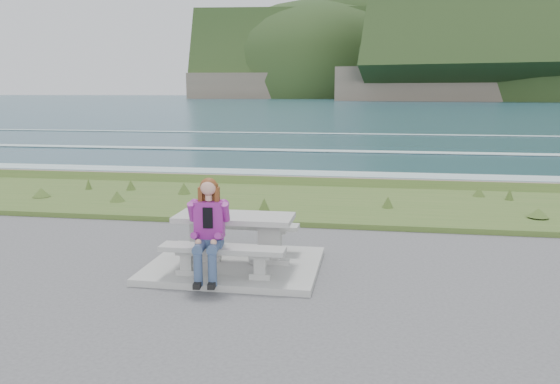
{
  "coord_description": "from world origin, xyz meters",
  "views": [
    {
      "loc": [
        2.03,
        -7.92,
        2.7
      ],
      "look_at": [
        0.51,
        1.2,
        1.01
      ],
      "focal_mm": 35.0,
      "sensor_mm": 36.0,
      "label": 1
    }
  ],
  "objects_px": {
    "picnic_table": "(234,226)",
    "seated_woman": "(208,243)",
    "bench_landward": "(223,253)",
    "bench_seaward": "(245,229)"
  },
  "relations": [
    {
      "from": "bench_landward",
      "to": "bench_seaward",
      "type": "distance_m",
      "value": 1.4
    },
    {
      "from": "picnic_table",
      "to": "bench_seaward",
      "type": "xyz_separation_m",
      "value": [
        0.0,
        0.7,
        -0.23
      ]
    },
    {
      "from": "picnic_table",
      "to": "bench_seaward",
      "type": "distance_m",
      "value": 0.74
    },
    {
      "from": "bench_landward",
      "to": "bench_seaward",
      "type": "height_order",
      "value": "same"
    },
    {
      "from": "bench_seaward",
      "to": "seated_woman",
      "type": "distance_m",
      "value": 1.55
    },
    {
      "from": "picnic_table",
      "to": "seated_woman",
      "type": "relative_size",
      "value": 1.26
    },
    {
      "from": "bench_seaward",
      "to": "picnic_table",
      "type": "bearing_deg",
      "value": -90.0
    },
    {
      "from": "bench_seaward",
      "to": "seated_woman",
      "type": "bearing_deg",
      "value": -96.27
    },
    {
      "from": "bench_landward",
      "to": "seated_woman",
      "type": "height_order",
      "value": "seated_woman"
    },
    {
      "from": "bench_seaward",
      "to": "seated_woman",
      "type": "height_order",
      "value": "seated_woman"
    }
  ]
}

